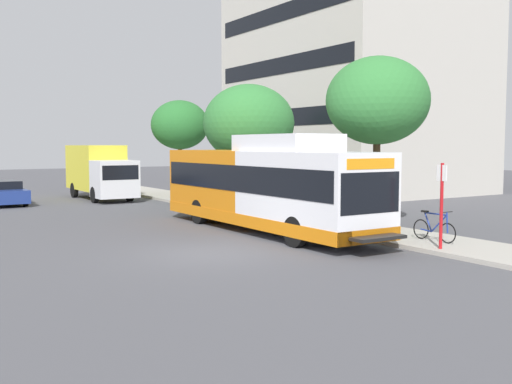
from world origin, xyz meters
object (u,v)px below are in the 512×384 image
at_px(transit_bus, 265,187).
at_px(street_tree_near_stop, 377,101).
at_px(bus_stop_sign_pole, 442,199).
at_px(bicycle_parked, 434,228).
at_px(street_tree_mid_block, 249,123).
at_px(parked_car_far_lane, 5,193).
at_px(box_truck_background, 100,170).
at_px(street_tree_far_block, 180,125).

distance_m(transit_bus, street_tree_near_stop, 5.41).
height_order(bus_stop_sign_pole, bicycle_parked, bus_stop_sign_pole).
xyz_separation_m(bus_stop_sign_pole, bicycle_parked, (0.97, 1.09, -1.09)).
height_order(bus_stop_sign_pole, street_tree_mid_block, street_tree_mid_block).
height_order(transit_bus, parked_car_far_lane, transit_bus).
distance_m(bicycle_parked, box_truck_background, 22.55).
relative_size(transit_bus, box_truck_background, 1.75).
distance_m(transit_bus, bus_stop_sign_pole, 7.01).
distance_m(bicycle_parked, parked_car_far_lane, 23.60).
distance_m(street_tree_mid_block, box_truck_background, 10.64).
bearing_deg(transit_bus, bicycle_parked, -62.82).
height_order(transit_bus, street_tree_near_stop, street_tree_near_stop).
bearing_deg(parked_car_far_lane, bus_stop_sign_pole, -69.49).
xyz_separation_m(transit_bus, street_tree_near_stop, (3.88, -1.92, 3.25)).
xyz_separation_m(bus_stop_sign_pole, parked_car_far_lane, (-8.49, 22.71, -0.99)).
height_order(parked_car_far_lane, box_truck_background, box_truck_background).
bearing_deg(bicycle_parked, parked_car_far_lane, 113.66).
bearing_deg(street_tree_near_stop, street_tree_far_block, 90.50).
xyz_separation_m(bicycle_parked, street_tree_near_stop, (0.98, 3.72, 4.39)).
bearing_deg(bus_stop_sign_pole, street_tree_mid_block, 82.01).
bearing_deg(box_truck_background, street_tree_mid_block, -60.96).
relative_size(bus_stop_sign_pole, parked_car_far_lane, 0.58).
bearing_deg(bus_stop_sign_pole, bicycle_parked, 48.28).
distance_m(street_tree_near_stop, box_truck_background, 19.36).
bearing_deg(box_truck_background, street_tree_far_block, -12.92).
xyz_separation_m(bus_stop_sign_pole, street_tree_far_block, (1.80, 22.15, 2.86)).
bearing_deg(bicycle_parked, street_tree_far_block, 87.75).
relative_size(transit_bus, street_tree_mid_block, 1.96).
bearing_deg(street_tree_far_block, bus_stop_sign_pole, -94.65).
xyz_separation_m(transit_bus, parked_car_far_lane, (-6.57, 15.97, -1.04)).
xyz_separation_m(street_tree_near_stop, street_tree_mid_block, (0.04, 9.42, -0.56)).
bearing_deg(street_tree_near_stop, bus_stop_sign_pole, -112.07).
distance_m(transit_bus, box_truck_background, 16.55).
bearing_deg(bus_stop_sign_pole, transit_bus, 105.93).
bearing_deg(bicycle_parked, bus_stop_sign_pole, -131.72).
bearing_deg(transit_bus, box_truck_background, 93.75).
relative_size(parked_car_far_lane, box_truck_background, 0.64).
height_order(street_tree_mid_block, street_tree_far_block, street_tree_mid_block).
height_order(street_tree_near_stop, street_tree_far_block, street_tree_near_stop).
relative_size(street_tree_near_stop, box_truck_background, 0.93).
distance_m(parked_car_far_lane, box_truck_background, 5.62).
xyz_separation_m(street_tree_far_block, parked_car_far_lane, (-10.30, 0.55, -3.85)).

